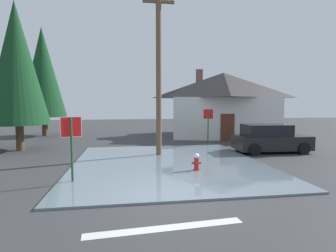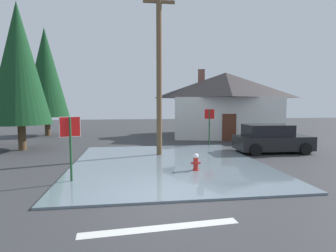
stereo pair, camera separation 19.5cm
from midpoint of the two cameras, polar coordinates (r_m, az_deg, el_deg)
ground_plane at (r=8.19m, az=-0.04°, el=-15.06°), size 80.00×80.00×0.10m
flood_puddle at (r=12.24m, az=-0.48°, el=-7.95°), size 8.39×9.60×0.07m
lane_stop_bar at (r=6.28m, az=-1.38°, el=-20.97°), size 3.58×0.57×0.01m
stop_sign_near at (r=9.64m, az=-20.53°, el=-2.06°), size 0.65×0.28×2.30m
fire_hydrant at (r=10.83m, az=5.61°, el=-7.84°), size 0.38×0.33×0.76m
utility_pole at (r=13.94m, az=-2.42°, el=11.65°), size 1.60×0.28×8.45m
stop_sign_far at (r=17.23m, az=8.28°, el=1.28°), size 0.61×0.28×2.41m
house at (r=23.08m, az=11.44°, el=4.78°), size 10.02×8.67×5.76m
parked_car at (r=16.08m, az=20.64°, el=-2.60°), size 4.16×2.12×1.58m
pine_tree_tall_left at (r=17.92m, az=-29.95°, el=11.55°), size 3.43×3.43×8.57m
pine_tree_mid_left at (r=25.14m, az=-25.43°, el=10.31°), size 3.64×3.64×9.11m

